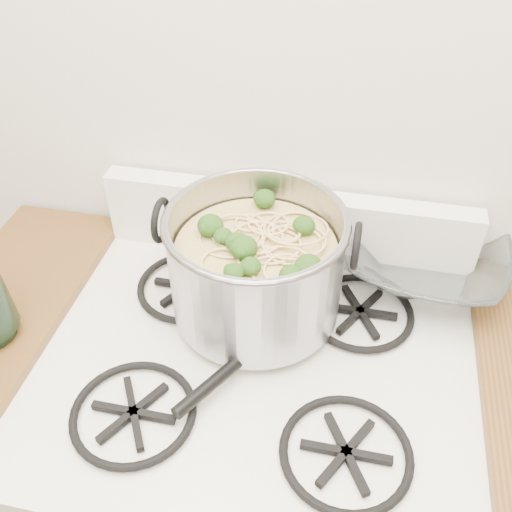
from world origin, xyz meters
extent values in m
plane|color=silver|center=(0.00, 1.60, 1.35)|extent=(3.60, 0.00, 3.60)
cube|color=white|center=(0.00, 1.27, 0.41)|extent=(0.76, 0.65, 0.81)
cube|color=white|center=(0.00, 1.27, 0.88)|extent=(0.76, 0.65, 0.04)
cube|color=black|center=(0.00, 1.27, 0.91)|extent=(0.60, 0.56, 0.02)
cube|color=silver|center=(-0.51, 1.27, 0.44)|extent=(0.25, 0.65, 0.88)
cylinder|color=#9A9AA2|center=(-0.02, 1.38, 1.03)|extent=(0.31, 0.31, 0.20)
torus|color=#9A9AA2|center=(-0.02, 1.38, 1.12)|extent=(0.32, 0.32, 0.01)
torus|color=black|center=(-0.19, 1.38, 1.10)|extent=(0.01, 0.08, 0.08)
torus|color=black|center=(0.14, 1.38, 1.10)|extent=(0.01, 0.08, 0.08)
cylinder|color=tan|center=(-0.02, 1.38, 1.00)|extent=(0.28, 0.28, 0.15)
sphere|color=#234913|center=(-0.02, 1.38, 1.09)|extent=(0.04, 0.04, 0.04)
sphere|color=#234913|center=(-0.02, 1.38, 1.09)|extent=(0.04, 0.04, 0.04)
sphere|color=#234913|center=(-0.02, 1.38, 1.09)|extent=(0.04, 0.04, 0.04)
sphere|color=#234913|center=(-0.02, 1.38, 1.09)|extent=(0.04, 0.04, 0.04)
sphere|color=#234913|center=(-0.02, 1.38, 1.09)|extent=(0.04, 0.04, 0.04)
sphere|color=#234913|center=(-0.02, 1.38, 1.09)|extent=(0.04, 0.04, 0.04)
sphere|color=#234913|center=(-0.02, 1.38, 1.09)|extent=(0.04, 0.04, 0.04)
sphere|color=#234913|center=(-0.02, 1.38, 1.09)|extent=(0.04, 0.04, 0.04)
sphere|color=#234913|center=(-0.02, 1.38, 1.09)|extent=(0.04, 0.04, 0.04)
sphere|color=#234913|center=(-0.02, 1.38, 1.09)|extent=(0.04, 0.04, 0.04)
sphere|color=#234913|center=(-0.02, 1.38, 1.09)|extent=(0.04, 0.04, 0.04)
imported|color=white|center=(0.28, 1.54, 0.94)|extent=(0.14, 0.14, 0.03)
camera|label=1|loc=(0.13, 0.64, 1.70)|focal=40.00mm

